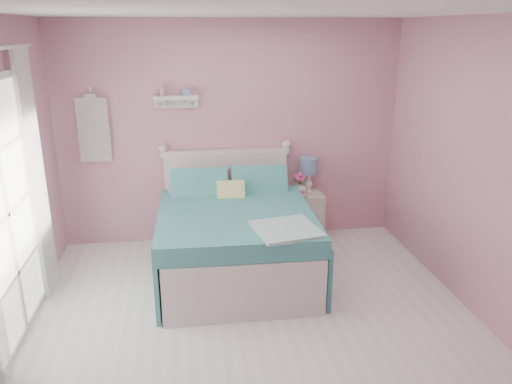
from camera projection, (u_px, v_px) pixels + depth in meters
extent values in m
plane|color=silver|center=(259.00, 341.00, 4.17)|extent=(4.50, 4.50, 0.00)
plane|color=#C17A90|center=(231.00, 134.00, 5.88)|extent=(4.00, 0.00, 4.00)
plane|color=#C17A90|center=(504.00, 182.00, 4.03)|extent=(0.00, 4.50, 4.50)
plane|color=white|center=(260.00, 10.00, 3.36)|extent=(4.50, 4.50, 0.00)
cube|color=silver|center=(235.00, 255.00, 5.27)|extent=(1.46, 1.90, 0.41)
cube|color=silver|center=(234.00, 230.00, 5.18)|extent=(1.40, 1.84, 0.16)
cube|color=silver|center=(227.00, 197.00, 6.05)|extent=(1.45, 0.07, 1.06)
cube|color=silver|center=(226.00, 152.00, 5.88)|extent=(1.51, 0.09, 0.06)
cube|color=silver|center=(246.00, 293.00, 4.37)|extent=(1.45, 0.06, 0.56)
cube|color=teal|center=(236.00, 220.00, 4.99)|extent=(1.57, 1.64, 0.18)
cube|color=pink|center=(199.00, 188.00, 5.63)|extent=(0.69, 0.29, 0.43)
cube|color=pink|center=(258.00, 186.00, 5.72)|extent=(0.69, 0.29, 0.43)
cube|color=#CCBC59|center=(231.00, 195.00, 5.42)|extent=(0.31, 0.22, 0.31)
cube|color=beige|center=(305.00, 216.00, 6.10)|extent=(0.41, 0.38, 0.59)
cube|color=silver|center=(309.00, 209.00, 5.88)|extent=(0.35, 0.02, 0.16)
sphere|color=white|center=(309.00, 209.00, 5.86)|extent=(0.03, 0.03, 0.03)
cylinder|color=white|center=(308.00, 190.00, 6.09)|extent=(0.13, 0.13, 0.02)
cylinder|color=white|center=(308.00, 181.00, 6.05)|extent=(0.07, 0.07, 0.23)
cylinder|color=#6E91B8|center=(309.00, 166.00, 5.99)|extent=(0.21, 0.21, 0.19)
imported|color=silver|center=(300.00, 187.00, 5.96)|extent=(0.18, 0.18, 0.17)
imported|color=#C28288|center=(302.00, 195.00, 5.84)|extent=(0.09, 0.09, 0.07)
sphere|color=#DB4B85|center=(300.00, 175.00, 5.91)|extent=(0.06, 0.06, 0.06)
sphere|color=#DB4B85|center=(303.00, 177.00, 5.94)|extent=(0.06, 0.06, 0.06)
sphere|color=#DB4B85|center=(296.00, 177.00, 5.92)|extent=(0.06, 0.06, 0.06)
sphere|color=#DB4B85|center=(302.00, 180.00, 5.90)|extent=(0.06, 0.06, 0.06)
sphere|color=#DB4B85|center=(298.00, 179.00, 5.90)|extent=(0.06, 0.06, 0.06)
cube|color=silver|center=(176.00, 97.00, 5.58)|extent=(0.50, 0.14, 0.04)
cube|color=silver|center=(176.00, 103.00, 5.66)|extent=(0.50, 0.03, 0.12)
cylinder|color=#D18C99|center=(162.00, 91.00, 5.54)|extent=(0.06, 0.06, 0.10)
cube|color=#6E91B8|center=(186.00, 93.00, 5.58)|extent=(0.08, 0.06, 0.07)
cube|color=white|center=(94.00, 130.00, 5.57)|extent=(0.34, 0.03, 0.72)
cube|color=silver|center=(25.00, 330.00, 4.27)|extent=(0.04, 1.32, 0.06)
cube|color=silver|center=(29.00, 194.00, 4.54)|extent=(0.04, 0.06, 2.10)
cube|color=white|center=(6.00, 215.00, 3.94)|extent=(0.02, 1.20, 2.04)
cube|color=white|center=(37.00, 176.00, 4.62)|extent=(0.04, 0.40, 2.32)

